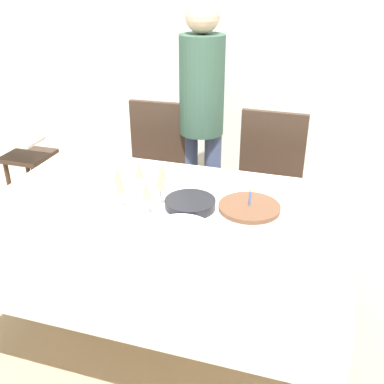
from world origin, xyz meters
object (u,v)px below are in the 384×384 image
object	(u,v)px
dining_chair_far_right	(267,185)
champagne_tray	(141,190)
dining_chair_far_left	(156,171)
plate_stack_dessert	(190,204)
high_chair	(28,166)
person_standing	(202,105)
birthday_cake	(249,218)
plate_stack_main	(180,235)

from	to	relation	value
dining_chair_far_right	champagne_tray	world-z (taller)	dining_chair_far_right
dining_chair_far_left	plate_stack_dessert	bearing A→B (deg)	-58.50
champagne_tray	high_chair	distance (m)	1.43
person_standing	dining_chair_far_left	bearing A→B (deg)	-151.02
dining_chair_far_right	birthday_cake	xyz separation A→B (m)	(0.04, -0.91, 0.27)
plate_stack_dessert	dining_chair_far_left	bearing A→B (deg)	121.50
plate_stack_main	birthday_cake	bearing A→B (deg)	32.17
plate_stack_dessert	champagne_tray	bearing A→B (deg)	-171.50
high_chair	champagne_tray	bearing A→B (deg)	-31.71
dining_chair_far_left	birthday_cake	bearing A→B (deg)	-49.44
dining_chair_far_left	champagne_tray	xyz separation A→B (m)	(0.26, -0.83, 0.29)
birthday_cake	champagne_tray	xyz separation A→B (m)	(-0.51, 0.08, 0.02)
dining_chair_far_right	birthday_cake	world-z (taller)	dining_chair_far_right
plate_stack_main	person_standing	xyz separation A→B (m)	(-0.26, 1.21, 0.19)
champagne_tray	plate_stack_dessert	world-z (taller)	champagne_tray
dining_chair_far_left	plate_stack_main	xyz separation A→B (m)	(0.53, -1.06, 0.24)
birthday_cake	person_standing	distance (m)	1.18
champagne_tray	plate_stack_dessert	distance (m)	0.23
dining_chair_far_right	high_chair	size ratio (longest dim) A/B	1.34
plate_stack_main	dining_chair_far_right	bearing A→B (deg)	79.07
dining_chair_far_left	dining_chair_far_right	xyz separation A→B (m)	(0.73, 0.00, 0.00)
plate_stack_dessert	birthday_cake	bearing A→B (deg)	-20.76
plate_stack_dessert	person_standing	distance (m)	0.99
birthday_cake	champagne_tray	world-z (taller)	birthday_cake
birthday_cake	person_standing	world-z (taller)	person_standing
dining_chair_far_right	plate_stack_dessert	bearing A→B (deg)	-107.12
dining_chair_far_left	person_standing	world-z (taller)	person_standing
person_standing	birthday_cake	bearing A→B (deg)	-64.30
dining_chair_far_left	dining_chair_far_right	distance (m)	0.73
birthday_cake	high_chair	xyz separation A→B (m)	(-1.69, 0.81, -0.32)
birthday_cake	plate_stack_main	distance (m)	0.29
birthday_cake	high_chair	bearing A→B (deg)	154.56
champagne_tray	person_standing	size ratio (longest dim) A/B	0.23
birthday_cake	person_standing	size ratio (longest dim) A/B	0.16
plate_stack_main	person_standing	distance (m)	1.25
champagne_tray	plate_stack_dessert	size ratio (longest dim) A/B	1.55
plate_stack_main	dining_chair_far_left	bearing A→B (deg)	116.50
plate_stack_main	champagne_tray	bearing A→B (deg)	138.98
birthday_cake	dining_chair_far_right	bearing A→B (deg)	92.62
dining_chair_far_left	high_chair	xyz separation A→B (m)	(-0.92, -0.10, -0.04)
dining_chair_far_left	champagne_tray	size ratio (longest dim) A/B	2.66
champagne_tray	high_chair	world-z (taller)	champagne_tray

